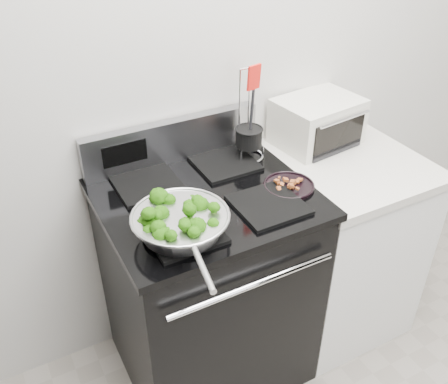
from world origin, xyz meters
TOP-DOWN VIEW (x-y plane):
  - back_wall at (0.00, 1.75)m, footprint 4.00×0.02m
  - gas_range at (-0.30, 1.41)m, footprint 0.79×0.69m
  - counter at (0.39, 1.41)m, footprint 0.62×0.68m
  - skillet at (-0.48, 1.24)m, footprint 0.33×0.53m
  - broccoli_pile at (-0.48, 1.24)m, footprint 0.26×0.26m
  - bacon_plate at (0.01, 1.31)m, footprint 0.20×0.20m
  - utensil_holder at (-0.01, 1.59)m, footprint 0.13×0.13m
  - toaster_oven at (0.36, 1.61)m, footprint 0.39×0.32m

SIDE VIEW (x-z plane):
  - counter at x=0.39m, z-range 0.00..0.92m
  - gas_range at x=-0.30m, z-range -0.08..1.05m
  - bacon_plate at x=0.01m, z-range 0.95..0.99m
  - skillet at x=-0.48m, z-range 0.97..1.04m
  - utensil_holder at x=-0.01m, z-range 0.82..1.22m
  - broccoli_pile at x=-0.48m, z-range 0.98..1.07m
  - toaster_oven at x=0.36m, z-range 0.92..1.13m
  - back_wall at x=0.00m, z-range 0.00..2.70m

